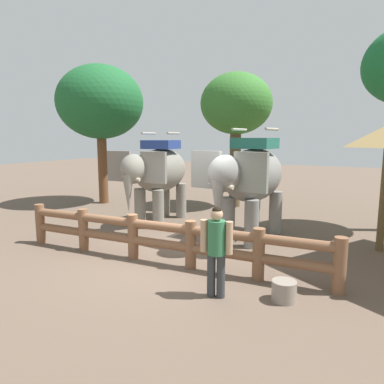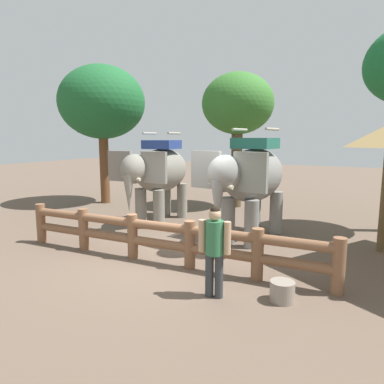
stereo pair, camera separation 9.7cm
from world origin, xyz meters
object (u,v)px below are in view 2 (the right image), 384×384
at_px(tree_back_center, 102,103).
at_px(elephant_center, 251,178).
at_px(tree_far_right, 238,106).
at_px(log_fence, 160,237).
at_px(tourist_woman_in_black, 214,245).
at_px(feed_bucket, 282,291).
at_px(elephant_near_left, 159,173).

bearing_deg(tree_back_center, elephant_center, -19.37).
relative_size(tree_back_center, tree_far_right, 1.08).
bearing_deg(log_fence, tree_far_right, 95.86).
bearing_deg(tourist_woman_in_black, log_fence, 150.04).
xyz_separation_m(elephant_center, tourist_woman_in_black, (0.53, -3.68, -0.77)).
distance_m(log_fence, elephant_center, 3.14).
relative_size(log_fence, feed_bucket, 17.87).
relative_size(elephant_near_left, feed_bucket, 8.09).
bearing_deg(elephant_center, log_fence, -114.61).
bearing_deg(elephant_center, tourist_woman_in_black, -81.87).
bearing_deg(tourist_woman_in_black, elephant_center, 98.13).
bearing_deg(tree_far_right, log_fence, -84.14).
distance_m(tourist_woman_in_black, feed_bucket, 1.41).
relative_size(log_fence, elephant_center, 2.11).
distance_m(log_fence, elephant_near_left, 3.94).
xyz_separation_m(tourist_woman_in_black, tree_back_center, (-7.79, 6.23, 3.27)).
xyz_separation_m(log_fence, tourist_woman_in_black, (1.75, -1.01, 0.34)).
height_order(tree_far_right, feed_bucket, tree_far_right).
height_order(log_fence, tree_back_center, tree_back_center).
relative_size(tree_far_right, feed_bucket, 12.46).
height_order(elephant_center, tree_far_right, tree_far_right).
height_order(tree_back_center, tree_far_right, tree_back_center).
bearing_deg(feed_bucket, elephant_near_left, 141.90).
height_order(log_fence, tree_far_right, tree_far_right).
distance_m(elephant_near_left, tree_back_center, 5.16).
height_order(elephant_center, tourist_woman_in_black, elephant_center).
distance_m(log_fence, tourist_woman_in_black, 2.05).
height_order(elephant_near_left, elephant_center, elephant_center).
bearing_deg(elephant_near_left, tree_back_center, 153.23).
bearing_deg(log_fence, feed_bucket, -12.62).
xyz_separation_m(tourist_woman_in_black, feed_bucket, (1.12, 0.37, -0.77)).
distance_m(log_fence, tree_far_right, 7.80).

